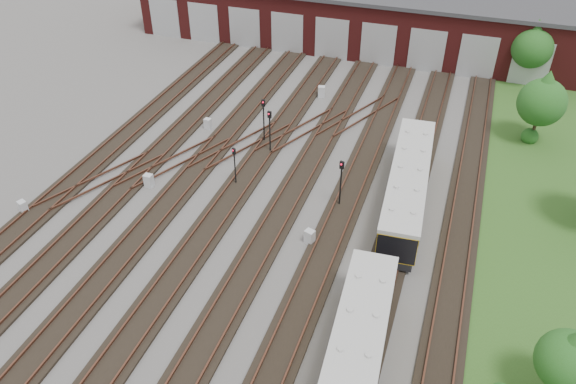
% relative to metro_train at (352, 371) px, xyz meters
% --- Properties ---
extents(ground, '(120.00, 120.00, 0.00)m').
position_rel_metro_train_xyz_m(ground, '(-10.00, 5.59, -1.81)').
color(ground, '#474542').
rests_on(ground, ground).
extents(track_network, '(30.40, 70.00, 0.33)m').
position_rel_metro_train_xyz_m(track_network, '(-10.17, 6.18, -1.70)').
color(track_network, black).
rests_on(track_network, ground).
extents(maintenance_shed, '(51.00, 12.50, 6.35)m').
position_rel_metro_train_xyz_m(maintenance_shed, '(-10.01, 45.57, 1.40)').
color(maintenance_shed, '#4E1413').
rests_on(maintenance_shed, ground).
extents(grass_verge, '(8.00, 55.00, 0.05)m').
position_rel_metro_train_xyz_m(grass_verge, '(9.00, 15.59, -1.78)').
color(grass_verge, '#254617').
rests_on(grass_verge, ground).
extents(metro_train, '(3.39, 46.08, 2.88)m').
position_rel_metro_train_xyz_m(metro_train, '(0.00, 0.00, 0.00)').
color(metro_train, black).
rests_on(metro_train, ground).
extents(signal_mast_0, '(0.28, 0.26, 3.17)m').
position_rel_metro_train_xyz_m(signal_mast_0, '(-12.36, 14.54, 0.22)').
color(signal_mast_0, black).
rests_on(signal_mast_0, ground).
extents(signal_mast_1, '(0.31, 0.29, 3.88)m').
position_rel_metro_train_xyz_m(signal_mast_1, '(-12.57, 20.99, 0.65)').
color(signal_mast_1, black).
rests_on(signal_mast_1, ground).
extents(signal_mast_2, '(0.32, 0.30, 3.72)m').
position_rel_metro_train_xyz_m(signal_mast_2, '(-11.53, 19.62, 0.57)').
color(signal_mast_2, black).
rests_on(signal_mast_2, ground).
extents(signal_mast_3, '(0.32, 0.30, 3.74)m').
position_rel_metro_train_xyz_m(signal_mast_3, '(-4.41, 14.55, 0.58)').
color(signal_mast_3, black).
rests_on(signal_mast_3, ground).
extents(relay_cabinet_0, '(0.71, 0.66, 0.95)m').
position_rel_metro_train_xyz_m(relay_cabinet_0, '(-25.00, 6.61, -1.33)').
color(relay_cabinet_0, '#B4B6B9').
rests_on(relay_cabinet_0, ground).
extents(relay_cabinet_1, '(0.62, 0.53, 0.94)m').
position_rel_metro_train_xyz_m(relay_cabinet_1, '(-17.97, 21.46, -1.33)').
color(relay_cabinet_1, '#B4B6B9').
rests_on(relay_cabinet_1, ground).
extents(relay_cabinet_2, '(0.62, 0.52, 1.03)m').
position_rel_metro_train_xyz_m(relay_cabinet_2, '(-18.34, 12.22, -1.29)').
color(relay_cabinet_2, '#B4B6B9').
rests_on(relay_cabinet_2, ground).
extents(relay_cabinet_3, '(0.77, 0.69, 1.08)m').
position_rel_metro_train_xyz_m(relay_cabinet_3, '(-10.39, 30.47, -1.27)').
color(relay_cabinet_3, '#B4B6B9').
rests_on(relay_cabinet_3, ground).
extents(relay_cabinet_4, '(0.73, 0.67, 1.00)m').
position_rel_metro_train_xyz_m(relay_cabinet_4, '(-5.22, 10.07, -1.30)').
color(relay_cabinet_4, '#B4B6B9').
rests_on(relay_cabinet_4, ground).
extents(tree_0, '(3.94, 3.94, 6.52)m').
position_rel_metro_train_xyz_m(tree_0, '(7.79, 39.93, 2.38)').
color(tree_0, '#2D2314').
rests_on(tree_0, ground).
extents(tree_1, '(3.84, 3.84, 6.36)m').
position_rel_metro_train_xyz_m(tree_1, '(8.47, 28.33, 2.28)').
color(tree_1, '#2D2314').
rests_on(tree_1, ground).
extents(tree_3, '(3.00, 3.00, 4.98)m').
position_rel_metro_train_xyz_m(tree_3, '(9.36, 3.03, 1.39)').
color(tree_3, '#2D2314').
rests_on(tree_3, ground).
extents(bush_1, '(1.39, 1.39, 1.39)m').
position_rel_metro_train_xyz_m(bush_1, '(8.30, 28.27, -1.11)').
color(bush_1, '#1D4814').
rests_on(bush_1, ground).
extents(bush_2, '(1.24, 1.24, 1.24)m').
position_rel_metro_train_xyz_m(bush_2, '(8.52, 40.59, -1.18)').
color(bush_2, '#1D4814').
rests_on(bush_2, ground).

